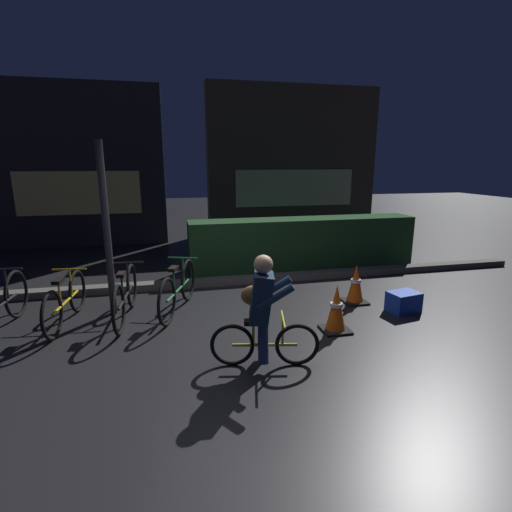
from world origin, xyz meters
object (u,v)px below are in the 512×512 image
at_px(traffic_cone_near, 336,309).
at_px(parked_bike_center_right, 178,289).
at_px(street_post, 107,231).
at_px(parked_bike_left_mid, 66,301).
at_px(cyclist, 262,311).
at_px(parked_bike_center_left, 126,296).
at_px(blue_crate, 404,302).
at_px(traffic_cone_far, 356,284).

bearing_deg(traffic_cone_near, parked_bike_center_right, 149.79).
height_order(street_post, parked_bike_center_right, street_post).
xyz_separation_m(street_post, traffic_cone_near, (2.93, -1.30, -0.93)).
distance_m(parked_bike_left_mid, cyclist, 2.90).
xyz_separation_m(parked_bike_center_left, traffic_cone_near, (2.72, -1.03, -0.04)).
relative_size(parked_bike_left_mid, parked_bike_center_right, 0.98).
bearing_deg(street_post, parked_bike_center_left, -51.93).
distance_m(parked_bike_center_right, blue_crate, 3.35).
bearing_deg(street_post, blue_crate, -12.10).
bearing_deg(traffic_cone_far, street_post, 173.96).
bearing_deg(blue_crate, parked_bike_center_right, 166.90).
xyz_separation_m(parked_bike_center_left, blue_crate, (3.99, -0.63, -0.20)).
bearing_deg(cyclist, traffic_cone_near, 40.57).
height_order(parked_bike_left_mid, traffic_cone_near, parked_bike_left_mid).
distance_m(blue_crate, cyclist, 2.67).
distance_m(street_post, parked_bike_left_mid, 1.10).
distance_m(street_post, traffic_cone_far, 3.81).
relative_size(parked_bike_left_mid, traffic_cone_near, 2.45).
xyz_separation_m(parked_bike_left_mid, traffic_cone_far, (4.25, -0.13, -0.03)).
height_order(parked_bike_left_mid, parked_bike_center_left, parked_bike_center_left).
distance_m(parked_bike_center_right, traffic_cone_far, 2.74).
bearing_deg(parked_bike_center_right, traffic_cone_far, -75.60).
height_order(parked_bike_left_mid, blue_crate, parked_bike_left_mid).
relative_size(parked_bike_left_mid, parked_bike_center_left, 0.93).
bearing_deg(traffic_cone_far, blue_crate, -44.32).
height_order(parked_bike_center_left, parked_bike_center_right, same).
relative_size(street_post, blue_crate, 5.61).
relative_size(parked_bike_center_left, cyclist, 1.33).
bearing_deg(parked_bike_center_left, street_post, 42.72).
height_order(traffic_cone_far, cyclist, cyclist).
xyz_separation_m(street_post, blue_crate, (4.20, -0.90, -1.08)).
relative_size(traffic_cone_far, blue_crate, 1.42).
distance_m(parked_bike_center_left, traffic_cone_near, 2.91).
relative_size(parked_bike_center_right, traffic_cone_far, 2.54).
bearing_deg(cyclist, blue_crate, 35.08).
distance_m(traffic_cone_far, blue_crate, 0.75).
bearing_deg(parked_bike_center_right, parked_bike_center_left, 119.44).
bearing_deg(traffic_cone_near, blue_crate, 17.52).
height_order(traffic_cone_near, traffic_cone_far, traffic_cone_near).
xyz_separation_m(blue_crate, cyclist, (-2.42, -1.02, 0.48)).
bearing_deg(parked_bike_left_mid, parked_bike_center_left, -84.36).
height_order(parked_bike_center_left, cyclist, cyclist).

